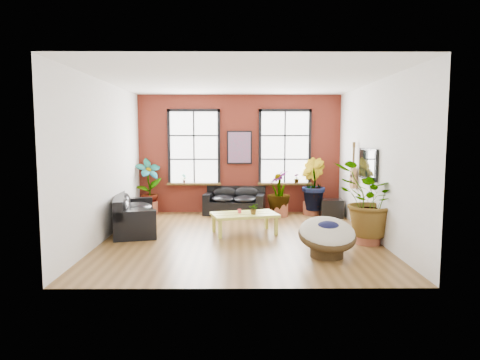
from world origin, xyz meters
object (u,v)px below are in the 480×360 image
object	(u,v)px
sofa_back	(235,202)
sofa_left	(132,215)
coffee_table	(244,216)
papasan_chair	(327,235)

from	to	relation	value
sofa_back	sofa_left	xyz separation A→B (m)	(-2.48, -2.22, 0.03)
sofa_left	coffee_table	world-z (taller)	sofa_left
sofa_left	papasan_chair	xyz separation A→B (m)	(4.26, -2.27, 0.02)
sofa_left	coffee_table	size ratio (longest dim) A/B	1.42
coffee_table	papasan_chair	world-z (taller)	papasan_chair
sofa_back	papasan_chair	world-z (taller)	papasan_chair
sofa_back	sofa_left	size ratio (longest dim) A/B	0.78
coffee_table	sofa_left	bearing A→B (deg)	158.42
sofa_back	coffee_table	bearing A→B (deg)	-76.38
papasan_chair	coffee_table	bearing A→B (deg)	126.09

